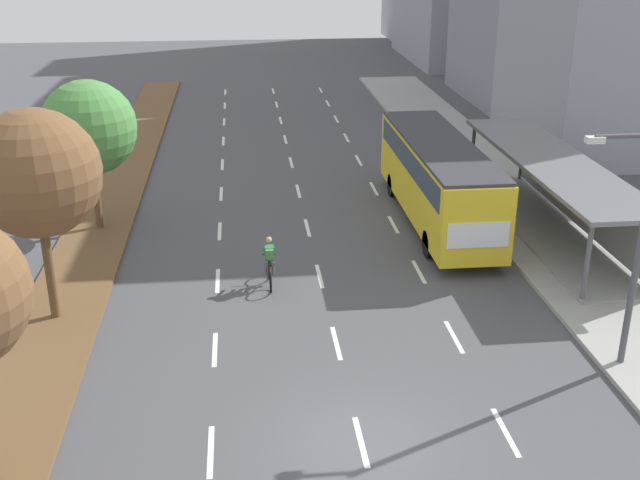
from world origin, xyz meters
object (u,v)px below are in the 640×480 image
(median_tree_second, at_px, (36,174))
(median_tree_third, at_px, (89,128))
(bus_shelter, at_px, (556,188))
(bus, at_px, (438,173))
(streetlight, at_px, (635,235))
(cyclist, at_px, (270,264))

(median_tree_second, bearing_deg, median_tree_third, 88.83)
(bus_shelter, bearing_deg, median_tree_third, 173.02)
(bus_shelter, distance_m, bus, 4.59)
(streetlight, bearing_deg, median_tree_second, 164.36)
(bus, bearing_deg, median_tree_second, -152.58)
(cyclist, distance_m, median_tree_second, 7.90)
(bus, xyz_separation_m, median_tree_third, (-13.48, 0.53, 2.07))
(median_tree_third, bearing_deg, bus, -2.25)
(bus_shelter, relative_size, streetlight, 2.05)
(bus_shelter, relative_size, median_tree_third, 2.29)
(bus, bearing_deg, bus_shelter, -21.01)
(median_tree_third, relative_size, streetlight, 0.90)
(bus_shelter, height_order, bus, bus)
(median_tree_second, distance_m, streetlight, 16.43)
(cyclist, bearing_deg, bus, 37.25)
(median_tree_second, xyz_separation_m, streetlight, (15.80, -4.42, -0.78))
(bus, height_order, streetlight, streetlight)
(bus_shelter, xyz_separation_m, median_tree_third, (-17.76, 2.17, 2.27))
(bus_shelter, xyz_separation_m, streetlight, (-2.11, -9.85, 2.02))
(bus_shelter, relative_size, median_tree_second, 2.07)
(cyclist, distance_m, median_tree_third, 9.35)
(median_tree_second, relative_size, streetlight, 0.99)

